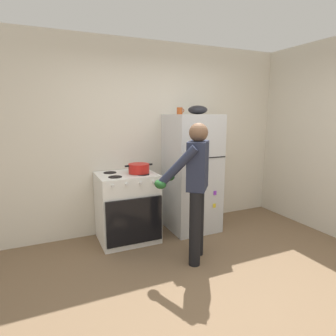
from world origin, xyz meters
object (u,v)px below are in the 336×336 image
Objects in this scene: refrigerator at (192,173)px; mixing_bowl at (198,110)px; stove_range at (127,207)px; person_cook at (194,181)px; red_pot at (139,168)px; coffee_mug at (180,111)px.

refrigerator is 0.91m from mixing_bowl.
stove_range is at bearing -179.42° from refrigerator.
person_cook is at bearing -56.29° from stove_range.
stove_range is at bearing 166.08° from red_pot.
mixing_bowl reaches higher than red_pot.
coffee_mug is at bearing 8.80° from red_pot.
mixing_bowl reaches higher than stove_range.
stove_range is at bearing -179.44° from mixing_bowl.
red_pot is at bearing 116.48° from person_cook.
coffee_mug is (-0.18, 0.05, 0.89)m from refrigerator.
coffee_mug is at bearing 4.28° from stove_range.
red_pot is (-0.39, 0.79, 0.03)m from person_cook.
coffee_mug reaches higher than refrigerator.
mixing_bowl is (0.90, 0.05, 0.76)m from red_pot.
red_pot is at bearing -171.20° from coffee_mug.
refrigerator is 0.95m from person_cook.
mixing_bowl reaches higher than refrigerator.
person_cook is at bearing -105.81° from coffee_mug.
coffee_mug reaches higher than stove_range.
red_pot reaches higher than stove_range.
red_pot is at bearing -13.92° from stove_range.
coffee_mug is at bearing 164.16° from refrigerator.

